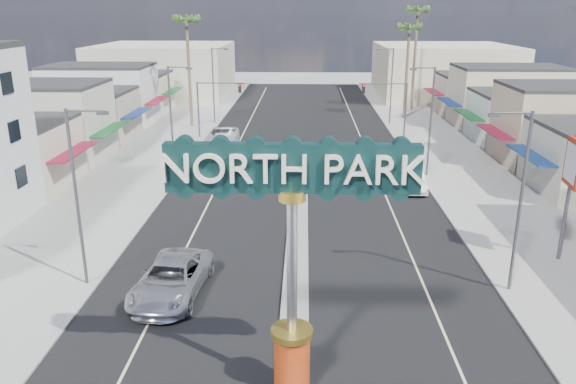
# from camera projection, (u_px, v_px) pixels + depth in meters

# --- Properties ---
(ground) EXTENTS (160.00, 160.00, 0.00)m
(ground) POSITION_uv_depth(u_px,v_px,m) (300.00, 175.00, 47.19)
(ground) COLOR gray
(ground) RESTS_ON ground
(road) EXTENTS (20.00, 120.00, 0.01)m
(road) POSITION_uv_depth(u_px,v_px,m) (300.00, 175.00, 47.19)
(road) COLOR black
(road) RESTS_ON ground
(median_island) EXTENTS (1.30, 30.00, 0.16)m
(median_island) POSITION_uv_depth(u_px,v_px,m) (297.00, 253.00, 31.97)
(median_island) COLOR gray
(median_island) RESTS_ON ground
(sidewalk_left) EXTENTS (8.00, 120.00, 0.12)m
(sidewalk_left) POSITION_uv_depth(u_px,v_px,m) (135.00, 173.00, 47.57)
(sidewalk_left) COLOR gray
(sidewalk_left) RESTS_ON ground
(sidewalk_right) EXTENTS (8.00, 120.00, 0.12)m
(sidewalk_right) POSITION_uv_depth(u_px,v_px,m) (467.00, 176.00, 46.76)
(sidewalk_right) COLOR gray
(sidewalk_right) RESTS_ON ground
(storefront_row_left) EXTENTS (12.00, 42.00, 6.00)m
(storefront_row_left) POSITION_uv_depth(u_px,v_px,m) (74.00, 111.00, 59.29)
(storefront_row_left) COLOR beige
(storefront_row_left) RESTS_ON ground
(storefront_row_right) EXTENTS (12.00, 42.00, 6.00)m
(storefront_row_right) POSITION_uv_depth(u_px,v_px,m) (533.00, 114.00, 57.91)
(storefront_row_right) COLOR #B7B29E
(storefront_row_right) RESTS_ON ground
(backdrop_far_left) EXTENTS (20.00, 20.00, 8.00)m
(backdrop_far_left) POSITION_uv_depth(u_px,v_px,m) (165.00, 70.00, 89.32)
(backdrop_far_left) COLOR #B7B29E
(backdrop_far_left) RESTS_ON ground
(backdrop_far_right) EXTENTS (20.00, 20.00, 8.00)m
(backdrop_far_right) POSITION_uv_depth(u_px,v_px,m) (443.00, 71.00, 88.05)
(backdrop_far_right) COLOR beige
(backdrop_far_right) RESTS_ON ground
(gateway_sign) EXTENTS (8.20, 1.50, 9.15)m
(gateway_sign) POSITION_uv_depth(u_px,v_px,m) (292.00, 242.00, 18.73)
(gateway_sign) COLOR red
(gateway_sign) RESTS_ON median_island
(traffic_signal_left) EXTENTS (5.09, 0.45, 6.00)m
(traffic_signal_left) POSITION_uv_depth(u_px,v_px,m) (215.00, 99.00, 59.41)
(traffic_signal_left) COLOR #47474C
(traffic_signal_left) RESTS_ON ground
(traffic_signal_right) EXTENTS (5.09, 0.45, 6.00)m
(traffic_signal_right) POSITION_uv_depth(u_px,v_px,m) (389.00, 99.00, 58.88)
(traffic_signal_right) COLOR #47474C
(traffic_signal_right) RESTS_ON ground
(streetlight_l_near) EXTENTS (2.03, 0.22, 9.00)m
(streetlight_l_near) POSITION_uv_depth(u_px,v_px,m) (79.00, 190.00, 26.91)
(streetlight_l_near) COLOR #47474C
(streetlight_l_near) RESTS_ON ground
(streetlight_l_mid) EXTENTS (2.03, 0.22, 9.00)m
(streetlight_l_mid) POSITION_uv_depth(u_px,v_px,m) (173.00, 115.00, 45.91)
(streetlight_l_mid) COLOR #47474C
(streetlight_l_mid) RESTS_ON ground
(streetlight_l_far) EXTENTS (2.03, 0.22, 9.00)m
(streetlight_l_far) POSITION_uv_depth(u_px,v_px,m) (214.00, 82.00, 66.81)
(streetlight_l_far) COLOR #47474C
(streetlight_l_far) RESTS_ON ground
(streetlight_r_near) EXTENTS (2.03, 0.22, 9.00)m
(streetlight_r_near) POSITION_uv_depth(u_px,v_px,m) (518.00, 194.00, 26.31)
(streetlight_r_near) COLOR #47474C
(streetlight_r_near) RESTS_ON ground
(streetlight_r_mid) EXTENTS (2.03, 0.22, 9.00)m
(streetlight_r_mid) POSITION_uv_depth(u_px,v_px,m) (429.00, 116.00, 45.31)
(streetlight_r_mid) COLOR #47474C
(streetlight_r_mid) RESTS_ON ground
(streetlight_r_far) EXTENTS (2.03, 0.22, 9.00)m
(streetlight_r_far) POSITION_uv_depth(u_px,v_px,m) (390.00, 82.00, 66.20)
(streetlight_r_far) COLOR #47474C
(streetlight_r_far) RESTS_ON ground
(palm_left_far) EXTENTS (2.60, 2.60, 13.10)m
(palm_left_far) POSITION_uv_depth(u_px,v_px,m) (187.00, 26.00, 62.98)
(palm_left_far) COLOR brown
(palm_left_far) RESTS_ON ground
(palm_right_mid) EXTENTS (2.60, 2.60, 12.10)m
(palm_right_mid) POSITION_uv_depth(u_px,v_px,m) (409.00, 32.00, 68.20)
(palm_right_mid) COLOR brown
(palm_right_mid) RESTS_ON ground
(palm_right_far) EXTENTS (2.60, 2.60, 14.10)m
(palm_right_far) POSITION_uv_depth(u_px,v_px,m) (418.00, 16.00, 73.29)
(palm_right_far) COLOR brown
(palm_right_far) RESTS_ON ground
(suv_left) EXTENTS (3.47, 6.57, 1.76)m
(suv_left) POSITION_uv_depth(u_px,v_px,m) (172.00, 279.00, 27.19)
(suv_left) COLOR silver
(suv_left) RESTS_ON ground
(car_parked_right) EXTENTS (1.66, 4.64, 1.52)m
(car_parked_right) POSITION_uv_depth(u_px,v_px,m) (412.00, 180.00, 43.24)
(car_parked_right) COLOR white
(car_parked_right) RESTS_ON ground
(city_bus) EXTENTS (2.58, 10.60, 2.95)m
(city_bus) POSITION_uv_depth(u_px,v_px,m) (219.00, 153.00, 48.48)
(city_bus) COLOR white
(city_bus) RESTS_ON ground
(bank_pylon_sign) EXTENTS (0.50, 2.13, 6.77)m
(bank_pylon_sign) POSITION_uv_depth(u_px,v_px,m) (573.00, 170.00, 29.61)
(bank_pylon_sign) COLOR #47474C
(bank_pylon_sign) RESTS_ON sidewalk_right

